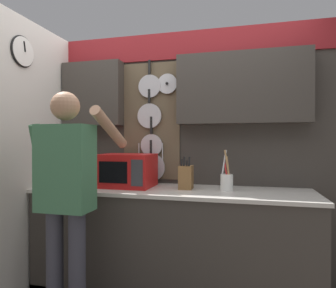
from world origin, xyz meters
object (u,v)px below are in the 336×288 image
at_px(utensil_crock, 227,181).
at_px(microwave, 127,170).
at_px(person, 66,186).
at_px(knife_block, 186,177).

bearing_deg(utensil_crock, microwave, -179.97).
xyz_separation_m(microwave, utensil_crock, (0.88, 0.00, -0.07)).
relative_size(utensil_crock, person, 0.20).
xyz_separation_m(utensil_crock, person, (-1.09, -0.63, 0.01)).
relative_size(knife_block, utensil_crock, 0.82).
relative_size(microwave, knife_block, 1.67).
height_order(knife_block, utensil_crock, utensil_crock).
xyz_separation_m(knife_block, utensil_crock, (0.34, -0.00, -0.02)).
bearing_deg(knife_block, utensil_crock, -0.06).
relative_size(microwave, utensil_crock, 1.37).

